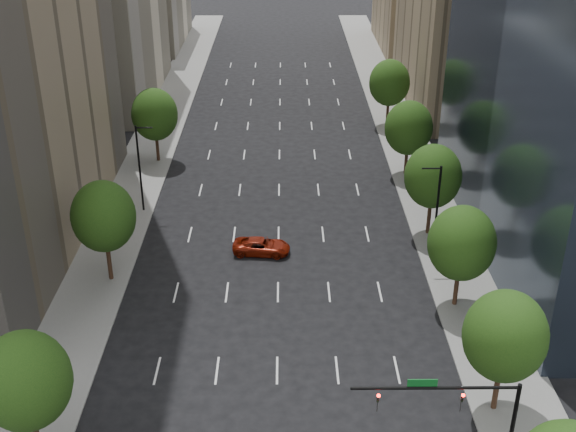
{
  "coord_description": "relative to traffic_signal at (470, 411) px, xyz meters",
  "views": [
    {
      "loc": [
        0.5,
        -0.35,
        32.36
      ],
      "look_at": [
        0.81,
        47.94,
        8.0
      ],
      "focal_mm": 45.5,
      "sensor_mm": 36.0,
      "label": 1
    }
  ],
  "objects": [
    {
      "name": "streetlight_rn",
      "position": [
        2.91,
        25.0,
        -0.33
      ],
      "size": [
        1.7,
        0.2,
        9.0
      ],
      "color": "black",
      "rests_on": "ground"
    },
    {
      "name": "tree_left_2",
      "position": [
        -24.53,
        48.0,
        0.5
      ],
      "size": [
        5.2,
        5.2,
        8.68
      ],
      "color": "#382316",
      "rests_on": "ground"
    },
    {
      "name": "filler_right",
      "position": [
        14.47,
        103.0,
        2.83
      ],
      "size": [
        14.0,
        26.0,
        16.0
      ],
      "primitive_type": "cube",
      "color": "#8C7759",
      "rests_on": "ground"
    },
    {
      "name": "traffic_signal",
      "position": [
        0.0,
        0.0,
        0.0
      ],
      "size": [
        9.12,
        0.4,
        7.38
      ],
      "color": "black",
      "rests_on": "ground"
    },
    {
      "name": "tree_right_1",
      "position": [
        3.47,
        6.0,
        0.58
      ],
      "size": [
        5.2,
        5.2,
        8.75
      ],
      "color": "#382316",
      "rests_on": "ground"
    },
    {
      "name": "tree_right_3",
      "position": [
        3.47,
        30.0,
        0.72
      ],
      "size": [
        5.2,
        5.2,
        8.89
      ],
      "color": "#382316",
      "rests_on": "ground"
    },
    {
      "name": "tree_right_4",
      "position": [
        3.47,
        44.0,
        0.29
      ],
      "size": [
        5.2,
        5.2,
        8.46
      ],
      "color": "#382316",
      "rests_on": "ground"
    },
    {
      "name": "sidewalk_left",
      "position": [
        -26.03,
        30.0,
        -5.1
      ],
      "size": [
        6.0,
        200.0,
        0.15
      ],
      "primitive_type": "cube",
      "color": "slate",
      "rests_on": "ground"
    },
    {
      "name": "tree_left_0",
      "position": [
        -24.53,
        2.0,
        0.58
      ],
      "size": [
        5.2,
        5.2,
        8.75
      ],
      "color": "#382316",
      "rests_on": "ground"
    },
    {
      "name": "car_red_far",
      "position": [
        -12.03,
        26.43,
        -4.47
      ],
      "size": [
        5.28,
        2.81,
        1.41
      ],
      "primitive_type": "imported",
      "rotation": [
        0.0,
        0.0,
        1.48
      ],
      "color": "maroon",
      "rests_on": "ground"
    },
    {
      "name": "tree_right_5",
      "position": [
        3.47,
        60.0,
        0.58
      ],
      "size": [
        5.2,
        5.2,
        8.75
      ],
      "color": "#382316",
      "rests_on": "ground"
    },
    {
      "name": "sidewalk_right",
      "position": [
        4.97,
        30.0,
        -5.1
      ],
      "size": [
        6.0,
        200.0,
        0.15
      ],
      "primitive_type": "cube",
      "color": "slate",
      "rests_on": "ground"
    },
    {
      "name": "tree_left_1",
      "position": [
        -24.53,
        22.0,
        0.79
      ],
      "size": [
        5.2,
        5.2,
        8.97
      ],
      "color": "#382316",
      "rests_on": "ground"
    },
    {
      "name": "streetlight_ln",
      "position": [
        -23.96,
        35.0,
        -0.33
      ],
      "size": [
        1.7,
        0.2,
        9.0
      ],
      "color": "black",
      "rests_on": "ground"
    },
    {
      "name": "tree_right_2",
      "position": [
        3.47,
        18.0,
        0.43
      ],
      "size": [
        5.2,
        5.2,
        8.61
      ],
      "color": "#382316",
      "rests_on": "ground"
    }
  ]
}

